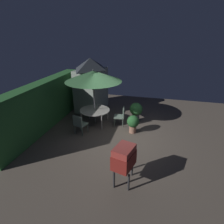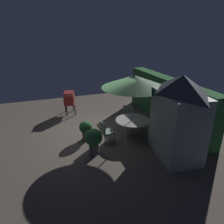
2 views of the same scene
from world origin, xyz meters
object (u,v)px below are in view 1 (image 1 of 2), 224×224
at_px(chair_toward_hedge, 87,105).
at_px(potted_plant_by_shed, 133,123).
at_px(garden_shed, 91,84).
at_px(patio_umbrella, 93,76).
at_px(bbq_grill, 124,158).
at_px(chair_near_shed, 80,123).
at_px(patio_table, 95,111).
at_px(potted_plant_by_grill, 136,111).
at_px(chair_far_side, 121,115).

bearing_deg(chair_toward_hedge, potted_plant_by_shed, -118.24).
relative_size(garden_shed, patio_umbrella, 1.09).
height_order(bbq_grill, chair_near_shed, bbq_grill).
height_order(patio_table, potted_plant_by_shed, potted_plant_by_shed).
distance_m(patio_umbrella, chair_near_shed, 2.16).
bearing_deg(patio_umbrella, garden_shed, 24.38).
height_order(garden_shed, potted_plant_by_shed, garden_shed).
distance_m(potted_plant_by_shed, potted_plant_by_grill, 1.14).
bearing_deg(patio_umbrella, potted_plant_by_grill, -67.91).
relative_size(patio_umbrella, bbq_grill, 2.20).
height_order(garden_shed, chair_far_side, garden_shed).
relative_size(bbq_grill, chair_far_side, 1.33).
relative_size(garden_shed, chair_near_shed, 3.20).
relative_size(chair_toward_hedge, potted_plant_by_grill, 0.93).
distance_m(garden_shed, chair_far_side, 2.77).
xyz_separation_m(garden_shed, chair_far_side, (-1.62, -2.04, -0.94)).
height_order(garden_shed, bbq_grill, garden_shed).
bearing_deg(patio_table, bbq_grill, -148.74).
distance_m(patio_umbrella, potted_plant_by_grill, 2.67).
bearing_deg(bbq_grill, potted_plant_by_shed, 3.32).
xyz_separation_m(chair_near_shed, potted_plant_by_grill, (1.87, -2.16, 0.06)).
distance_m(chair_near_shed, potted_plant_by_grill, 2.86).
height_order(chair_toward_hedge, potted_plant_by_shed, chair_toward_hedge).
relative_size(patio_umbrella, potted_plant_by_shed, 3.29).
bearing_deg(chair_near_shed, potted_plant_by_shed, -71.56).
height_order(patio_umbrella, chair_toward_hedge, patio_umbrella).
height_order(bbq_grill, chair_far_side, bbq_grill).
bearing_deg(chair_toward_hedge, chair_near_shed, -167.01).
distance_m(bbq_grill, chair_near_shed, 3.31).
height_order(potted_plant_by_shed, potted_plant_by_grill, potted_plant_by_grill).
height_order(chair_near_shed, chair_far_side, same).
bearing_deg(chair_near_shed, potted_plant_by_grill, -49.21).
bearing_deg(chair_far_side, patio_umbrella, 97.18).
bearing_deg(potted_plant_by_shed, patio_table, 78.63).
relative_size(bbq_grill, chair_toward_hedge, 1.33).
xyz_separation_m(patio_table, bbq_grill, (-3.41, -2.07, 0.16)).
xyz_separation_m(patio_table, chair_toward_hedge, (1.07, 0.80, -0.17)).
bearing_deg(potted_plant_by_shed, patio_umbrella, 78.63).
height_order(patio_table, chair_far_side, chair_far_side).
relative_size(potted_plant_by_shed, potted_plant_by_grill, 0.82).
relative_size(patio_table, bbq_grill, 1.18).
bearing_deg(bbq_grill, chair_near_shed, 45.92).
height_order(garden_shed, chair_near_shed, garden_shed).
bearing_deg(chair_near_shed, chair_toward_hedge, 12.99).
bearing_deg(garden_shed, patio_umbrella, -155.62).
xyz_separation_m(chair_toward_hedge, potted_plant_by_shed, (-1.45, -2.70, -0.05)).
height_order(garden_shed, patio_umbrella, garden_shed).
relative_size(patio_table, chair_toward_hedge, 1.57).
distance_m(chair_toward_hedge, potted_plant_by_grill, 2.69).
bearing_deg(chair_near_shed, patio_umbrella, -15.18).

